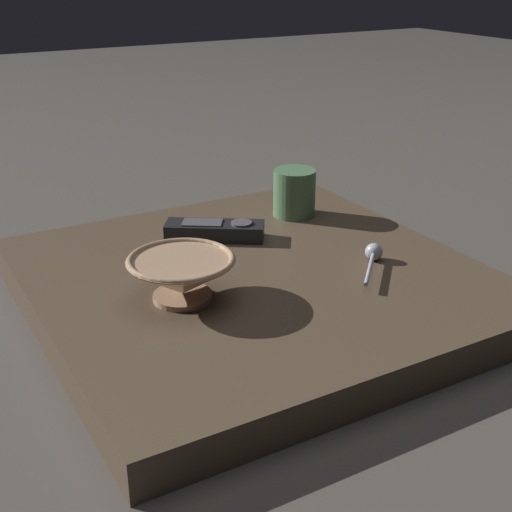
# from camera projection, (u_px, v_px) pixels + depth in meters

# --- Properties ---
(ground_plane) EXTENTS (6.00, 6.00, 0.00)m
(ground_plane) POSITION_uv_depth(u_px,v_px,m) (254.00, 301.00, 1.02)
(ground_plane) COLOR #47423D
(table) EXTENTS (0.61, 0.61, 0.05)m
(table) POSITION_uv_depth(u_px,v_px,m) (254.00, 285.00, 1.01)
(table) COLOR #4C3D2D
(table) RESTS_ON ground
(cereal_bowl) EXTENTS (0.14, 0.14, 0.06)m
(cereal_bowl) POSITION_uv_depth(u_px,v_px,m) (182.00, 275.00, 0.91)
(cereal_bowl) COLOR tan
(cereal_bowl) RESTS_ON table
(coffee_mug) EXTENTS (0.07, 0.07, 0.08)m
(coffee_mug) POSITION_uv_depth(u_px,v_px,m) (294.00, 193.00, 1.20)
(coffee_mug) COLOR #4C724C
(coffee_mug) RESTS_ON table
(teaspoon) EXTENTS (0.10, 0.09, 0.03)m
(teaspoon) POSITION_uv_depth(u_px,v_px,m) (373.00, 255.00, 1.02)
(teaspoon) COLOR #A3A5B2
(teaspoon) RESTS_ON table
(tv_remote_near) EXTENTS (0.13, 0.16, 0.03)m
(tv_remote_near) POSITION_uv_depth(u_px,v_px,m) (215.00, 230.00, 1.11)
(tv_remote_near) COLOR black
(tv_remote_near) RESTS_ON table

